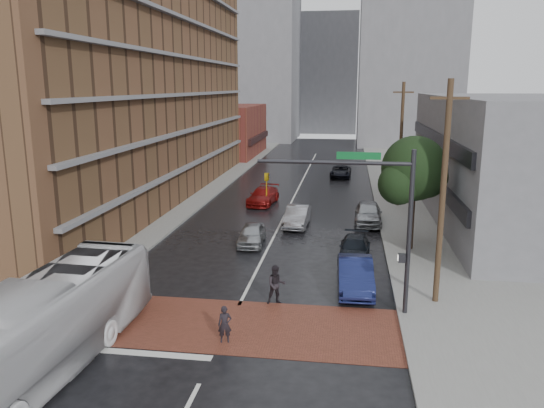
% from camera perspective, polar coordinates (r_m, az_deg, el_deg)
% --- Properties ---
extents(ground, '(160.00, 160.00, 0.00)m').
position_cam_1_polar(ground, '(22.17, -4.93, -13.40)').
color(ground, black).
rests_on(ground, ground).
extents(crosswalk, '(14.00, 5.00, 0.02)m').
position_cam_1_polar(crosswalk, '(22.60, -4.64, -12.83)').
color(crosswalk, brown).
rests_on(crosswalk, ground).
extents(sidewalk_west, '(9.00, 90.00, 0.15)m').
position_cam_1_polar(sidewalk_west, '(48.20, -11.55, 0.84)').
color(sidewalk_west, gray).
rests_on(sidewalk_west, ground).
extents(sidewalk_east, '(9.00, 90.00, 0.15)m').
position_cam_1_polar(sidewalk_east, '(45.91, 16.59, -0.02)').
color(sidewalk_east, gray).
rests_on(sidewalk_east, ground).
extents(apartment_block, '(10.00, 44.00, 28.00)m').
position_cam_1_polar(apartment_block, '(47.42, -15.73, 17.37)').
color(apartment_block, brown).
rests_on(apartment_block, ground).
extents(storefront_west, '(8.00, 16.00, 7.00)m').
position_cam_1_polar(storefront_west, '(75.50, -4.59, 7.87)').
color(storefront_west, brown).
rests_on(storefront_west, ground).
extents(building_east, '(11.00, 26.00, 9.00)m').
position_cam_1_polar(building_east, '(41.43, 24.82, 4.24)').
color(building_east, gray).
rests_on(building_east, ground).
extents(distant_tower_west, '(18.00, 16.00, 32.00)m').
position_cam_1_polar(distant_tower_west, '(99.34, -2.72, 16.24)').
color(distant_tower_west, gray).
rests_on(distant_tower_west, ground).
extents(distant_tower_east, '(16.00, 14.00, 36.00)m').
position_cam_1_polar(distant_tower_east, '(92.22, 14.70, 17.39)').
color(distant_tower_east, gray).
rests_on(distant_tower_east, ground).
extents(distant_tower_center, '(12.00, 10.00, 24.00)m').
position_cam_1_polar(distant_tower_center, '(114.49, 6.07, 13.70)').
color(distant_tower_center, gray).
rests_on(distant_tower_center, ground).
extents(street_tree, '(4.20, 4.10, 6.90)m').
position_cam_1_polar(street_tree, '(32.03, 15.05, 3.25)').
color(street_tree, '#332319').
rests_on(street_tree, ground).
extents(signal_mast, '(6.50, 0.30, 7.20)m').
position_cam_1_polar(signal_mast, '(22.46, 11.02, -0.41)').
color(signal_mast, '#2D2D33').
rests_on(signal_mast, ground).
extents(utility_pole_near, '(1.60, 0.26, 10.00)m').
position_cam_1_polar(utility_pole_near, '(24.17, 17.90, 1.11)').
color(utility_pole_near, '#473321').
rests_on(utility_pole_near, ground).
extents(utility_pole_far, '(1.60, 0.26, 10.00)m').
position_cam_1_polar(utility_pole_far, '(43.80, 13.68, 6.28)').
color(utility_pole_far, '#473321').
rests_on(utility_pole_far, ground).
extents(transit_bus, '(3.38, 12.04, 3.32)m').
position_cam_1_polar(transit_bus, '(20.04, -23.74, -12.19)').
color(transit_bus, silver).
rests_on(transit_bus, ground).
extents(pedestrian_a, '(0.60, 0.46, 1.47)m').
position_cam_1_polar(pedestrian_a, '(20.95, -5.10, -12.79)').
color(pedestrian_a, black).
rests_on(pedestrian_a, ground).
extents(pedestrian_b, '(1.03, 0.91, 1.80)m').
position_cam_1_polar(pedestrian_b, '(24.23, 0.46, -8.69)').
color(pedestrian_b, black).
rests_on(pedestrian_b, ground).
extents(car_travel_a, '(1.72, 3.90, 1.30)m').
position_cam_1_polar(car_travel_a, '(33.05, -2.21, -3.29)').
color(car_travel_a, '#A3A7AB').
rests_on(car_travel_a, ground).
extents(car_travel_b, '(1.72, 4.46, 1.45)m').
position_cam_1_polar(car_travel_b, '(37.31, 2.72, -1.32)').
color(car_travel_b, '#9A9BA1').
rests_on(car_travel_b, ground).
extents(car_travel_c, '(2.43, 4.95, 1.38)m').
position_cam_1_polar(car_travel_c, '(44.28, -0.96, 0.88)').
color(car_travel_c, maroon).
rests_on(car_travel_c, ground).
extents(suv_travel, '(2.31, 4.61, 1.25)m').
position_cam_1_polar(suv_travel, '(57.84, 7.40, 3.49)').
color(suv_travel, black).
rests_on(suv_travel, ground).
extents(car_parked_near, '(1.80, 4.74, 1.54)m').
position_cam_1_polar(car_parked_near, '(26.13, 8.96, -7.54)').
color(car_parked_near, '#161E4F').
rests_on(car_parked_near, ground).
extents(car_parked_mid, '(1.95, 4.31, 1.22)m').
position_cam_1_polar(car_parked_mid, '(30.75, 8.87, -4.74)').
color(car_parked_mid, black).
rests_on(car_parked_mid, ground).
extents(car_parked_far, '(2.00, 4.75, 1.61)m').
position_cam_1_polar(car_parked_far, '(38.50, 10.29, -0.96)').
color(car_parked_far, '#9B9FA2').
rests_on(car_parked_far, ground).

